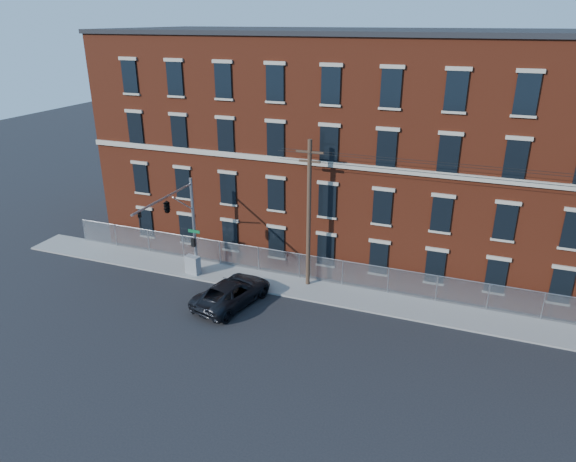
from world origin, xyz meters
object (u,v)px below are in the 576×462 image
(pickup_truck, at_px, (232,292))
(utility_pole_near, at_px, (309,212))
(utility_cabinet, at_px, (193,265))
(traffic_signal_mast, at_px, (174,213))

(pickup_truck, bearing_deg, utility_pole_near, -119.36)
(utility_cabinet, bearing_deg, pickup_truck, -20.16)
(utility_pole_near, bearing_deg, traffic_signal_mast, -156.86)
(pickup_truck, distance_m, utility_cabinet, 5.14)
(utility_pole_near, bearing_deg, utility_cabinet, -170.25)
(traffic_signal_mast, distance_m, utility_pole_near, 8.70)
(traffic_signal_mast, distance_m, utility_cabinet, 5.03)
(utility_pole_near, distance_m, utility_cabinet, 9.44)
(utility_cabinet, bearing_deg, utility_pole_near, 20.36)
(utility_pole_near, xyz_separation_m, utility_cabinet, (-8.15, -1.40, -4.55))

